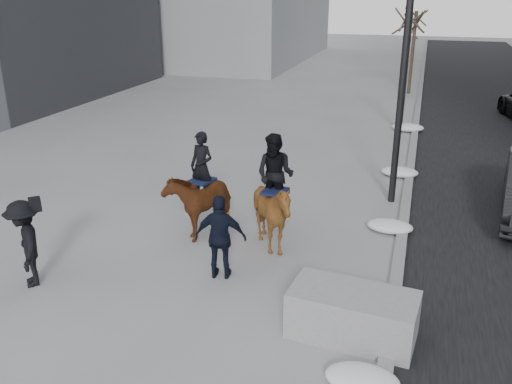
% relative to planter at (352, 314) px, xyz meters
% --- Properties ---
extents(ground, '(120.00, 120.00, 0.00)m').
position_rel_planter_xyz_m(ground, '(-2.38, 1.08, -0.41)').
color(ground, gray).
rests_on(ground, ground).
extents(curb, '(0.25, 90.00, 0.12)m').
position_rel_planter_xyz_m(curb, '(0.62, 11.08, -0.35)').
color(curb, gray).
rests_on(curb, ground).
extents(planter, '(2.17, 1.25, 0.83)m').
position_rel_planter_xyz_m(planter, '(0.00, 0.00, 0.00)').
color(planter, '#949497').
rests_on(planter, ground).
extents(tree_near, '(1.20, 1.20, 5.12)m').
position_rel_planter_xyz_m(tree_near, '(0.02, 14.40, 2.15)').
color(tree_near, '#392E21').
rests_on(tree_near, ground).
extents(tree_far, '(1.20, 1.20, 4.78)m').
position_rel_planter_xyz_m(tree_far, '(0.02, 22.99, 1.97)').
color(tree_far, '#352A1F').
rests_on(tree_far, ground).
extents(mounted_left, '(1.29, 2.01, 2.40)m').
position_rel_planter_xyz_m(mounted_left, '(-4.02, 3.17, 0.48)').
color(mounted_left, '#512510').
rests_on(mounted_left, ground).
extents(mounted_right, '(1.58, 1.73, 2.62)m').
position_rel_planter_xyz_m(mounted_right, '(-2.11, 2.71, 0.64)').
color(mounted_right, '#512610').
rests_on(mounted_right, ground).
extents(feeder, '(1.09, 0.94, 1.75)m').
position_rel_planter_xyz_m(feeder, '(-2.78, 1.22, 0.46)').
color(feeder, black).
rests_on(feeder, ground).
extents(camera_crew, '(1.24, 1.28, 1.75)m').
position_rel_planter_xyz_m(camera_crew, '(-6.28, -0.14, 0.47)').
color(camera_crew, black).
rests_on(camera_crew, ground).
extents(lamppost, '(0.25, 2.28, 9.09)m').
position_rel_planter_xyz_m(lamppost, '(0.22, 6.26, 4.58)').
color(lamppost, black).
rests_on(lamppost, ground).
extents(snow_piles, '(1.27, 16.41, 0.32)m').
position_rel_planter_xyz_m(snow_piles, '(0.32, 7.55, -0.27)').
color(snow_piles, silver).
rests_on(snow_piles, ground).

